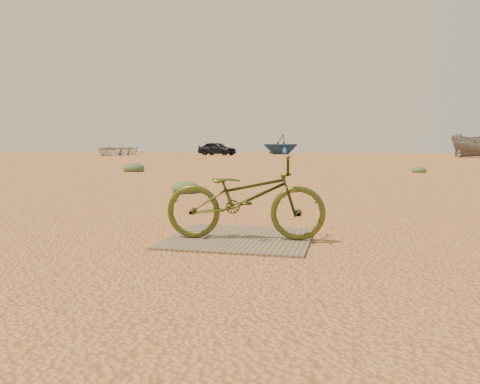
% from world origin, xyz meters
% --- Properties ---
extents(ground, '(120.00, 120.00, 0.00)m').
position_xyz_m(ground, '(0.00, 0.00, 0.00)').
color(ground, '#D58A4E').
rests_on(ground, ground).
extents(plywood_board, '(1.38, 1.32, 0.02)m').
position_xyz_m(plywood_board, '(-0.54, 0.20, 0.01)').
color(plywood_board, '#7A6850').
rests_on(plywood_board, ground).
extents(bicycle, '(1.58, 0.71, 0.80)m').
position_xyz_m(bicycle, '(-0.47, 0.13, 0.42)').
color(bicycle, '#404919').
rests_on(bicycle, plywood_board).
extents(car, '(4.14, 2.58, 1.32)m').
position_xyz_m(car, '(-12.29, 40.37, 0.66)').
color(car, black).
rests_on(car, ground).
extents(boat_near_left, '(4.66, 6.27, 1.25)m').
position_xyz_m(boat_near_left, '(-21.90, 37.75, 0.62)').
color(boat_near_left, silver).
rests_on(boat_near_left, ground).
extents(boat_far_left, '(5.51, 5.40, 2.20)m').
position_xyz_m(boat_far_left, '(-6.95, 47.09, 1.10)').
color(boat_far_left, '#2B4E77').
rests_on(boat_far_left, ground).
extents(kale_a, '(0.55, 0.55, 0.30)m').
position_xyz_m(kale_a, '(-2.62, 4.43, 0.00)').
color(kale_a, '#597149').
rests_on(kale_a, ground).
extents(kale_b, '(0.49, 0.49, 0.27)m').
position_xyz_m(kale_b, '(2.83, 12.91, 0.00)').
color(kale_b, '#597149').
rests_on(kale_b, ground).
extents(kale_c, '(0.76, 0.76, 0.42)m').
position_xyz_m(kale_c, '(-7.02, 11.16, 0.00)').
color(kale_c, '#597149').
rests_on(kale_c, ground).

